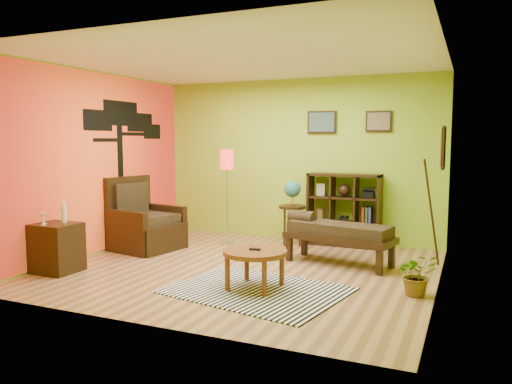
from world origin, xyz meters
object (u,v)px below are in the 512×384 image
at_px(cube_shelf, 345,210).
at_px(potted_plant, 417,279).
at_px(coffee_table, 255,255).
at_px(globe_table, 292,196).
at_px(floor_lamp, 227,168).
at_px(bench, 336,232).
at_px(armchair, 144,227).
at_px(side_cabinet, 57,247).

relative_size(cube_shelf, potted_plant, 2.45).
xyz_separation_m(coffee_table, globe_table, (-0.41, 2.48, 0.42)).
distance_m(coffee_table, floor_lamp, 2.70).
distance_m(cube_shelf, potted_plant, 2.72).
bearing_deg(globe_table, bench, -43.30).
height_order(coffee_table, potted_plant, coffee_table).
xyz_separation_m(armchair, floor_lamp, (1.09, 0.83, 0.93)).
height_order(armchair, bench, armchair).
distance_m(globe_table, potted_plant, 3.02).
relative_size(globe_table, cube_shelf, 0.91).
relative_size(armchair, potted_plant, 2.37).
xyz_separation_m(bench, potted_plant, (1.20, -1.05, -0.27)).
bearing_deg(side_cabinet, bench, 29.94).
distance_m(coffee_table, cube_shelf, 2.84).
height_order(floor_lamp, cube_shelf, floor_lamp).
bearing_deg(armchair, globe_table, 29.55).
distance_m(coffee_table, globe_table, 2.54).
distance_m(coffee_table, side_cabinet, 2.74).
distance_m(floor_lamp, cube_shelf, 2.07).
height_order(armchair, side_cabinet, armchair).
bearing_deg(cube_shelf, side_cabinet, -134.59).
bearing_deg(globe_table, floor_lamp, -160.30).
distance_m(cube_shelf, bench, 1.28).
height_order(globe_table, bench, globe_table).
relative_size(side_cabinet, floor_lamp, 0.61).
xyz_separation_m(side_cabinet, globe_table, (2.31, 2.83, 0.49)).
xyz_separation_m(coffee_table, potted_plant, (1.78, 0.49, -0.21)).
height_order(coffee_table, cube_shelf, cube_shelf).
bearing_deg(armchair, coffee_table, -26.96).
bearing_deg(side_cabinet, globe_table, 50.79).
relative_size(cube_shelf, bench, 0.74).
relative_size(floor_lamp, bench, 0.98).
height_order(side_cabinet, cube_shelf, cube_shelf).
bearing_deg(potted_plant, side_cabinet, -169.29).
relative_size(coffee_table, potted_plant, 1.55).
relative_size(coffee_table, armchair, 0.66).
height_order(coffee_table, side_cabinet, side_cabinet).
xyz_separation_m(side_cabinet, floor_lamp, (1.29, 2.47, 0.95)).
relative_size(coffee_table, globe_table, 0.70).
distance_m(floor_lamp, bench, 2.25).
height_order(armchair, cube_shelf, cube_shelf).
height_order(coffee_table, floor_lamp, floor_lamp).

